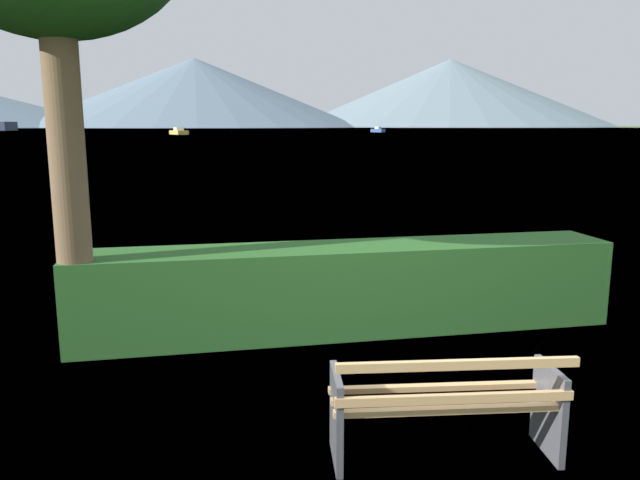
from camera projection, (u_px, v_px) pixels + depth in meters
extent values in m
plane|color=#4C6B33|center=(442.00, 454.00, 4.61)|extent=(1400.00, 1400.00, 0.00)
plane|color=#7A99A8|center=(198.00, 129.00, 301.13)|extent=(620.00, 620.00, 0.00)
cube|color=tan|center=(451.00, 410.00, 4.34)|extent=(1.66, 0.27, 0.04)
cube|color=tan|center=(444.00, 398.00, 4.53)|extent=(1.66, 0.27, 0.04)
cube|color=tan|center=(437.00, 387.00, 4.72)|extent=(1.66, 0.27, 0.04)
cube|color=tan|center=(455.00, 399.00, 4.25)|extent=(1.66, 0.25, 0.06)
cube|color=tan|center=(459.00, 365.00, 4.15)|extent=(1.66, 0.25, 0.06)
cube|color=#4C4C51|center=(336.00, 417.00, 4.47)|extent=(0.11, 0.51, 0.68)
cube|color=#4C4C51|center=(549.00, 410.00, 4.59)|extent=(0.11, 0.51, 0.68)
cube|color=#285B23|center=(348.00, 288.00, 7.33)|extent=(6.33, 0.88, 1.03)
cylinder|color=brown|center=(69.00, 184.00, 6.27)|extent=(0.36, 0.36, 3.65)
cube|color=#335693|center=(378.00, 131.00, 188.68)|extent=(3.67, 5.02, 1.02)
cube|color=silver|center=(378.00, 128.00, 188.52)|extent=(1.83, 2.07, 0.70)
cube|color=gold|center=(179.00, 132.00, 147.58)|extent=(4.73, 8.19, 0.98)
cube|color=silver|center=(179.00, 129.00, 147.42)|extent=(2.53, 3.20, 0.73)
cone|color=slate|center=(195.00, 93.00, 508.22)|extent=(276.00, 276.00, 55.75)
cone|color=slate|center=(449.00, 93.00, 568.81)|extent=(289.78, 289.78, 60.95)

